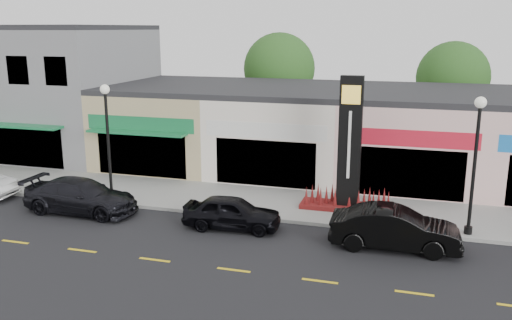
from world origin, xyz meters
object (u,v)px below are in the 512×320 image
at_px(lamp_west_near, 108,131).
at_px(car_black_sedan, 232,212).
at_px(lamp_east_near, 476,152).
at_px(pylon_sign, 349,163).
at_px(car_black_conv, 395,229).
at_px(car_dark_sedan, 81,196).

distance_m(lamp_west_near, car_black_sedan, 7.42).
xyz_separation_m(lamp_east_near, pylon_sign, (-5.00, 1.70, -1.20)).
height_order(lamp_west_near, pylon_sign, pylon_sign).
height_order(car_black_sedan, car_black_conv, car_black_conv).
distance_m(lamp_west_near, car_black_conv, 13.63).
bearing_deg(lamp_west_near, pylon_sign, 8.77).
relative_size(lamp_west_near, lamp_east_near, 1.00).
distance_m(car_black_sedan, car_black_conv, 6.57).
bearing_deg(car_black_sedan, car_dark_sedan, 86.38).
distance_m(lamp_west_near, lamp_east_near, 16.00).
bearing_deg(lamp_east_near, car_dark_sedan, -174.12).
distance_m(car_dark_sedan, car_black_sedan, 7.19).
bearing_deg(lamp_east_near, car_black_conv, -144.39).
distance_m(pylon_sign, car_black_sedan, 5.74).
xyz_separation_m(lamp_west_near, pylon_sign, (11.00, 1.70, -1.20)).
height_order(lamp_west_near, car_dark_sedan, lamp_west_near).
distance_m(pylon_sign, car_black_conv, 4.55).
xyz_separation_m(car_dark_sedan, car_black_conv, (13.74, -0.29, 0.03)).
relative_size(lamp_west_near, car_black_conv, 1.14).
bearing_deg(car_black_conv, car_dark_sedan, 87.31).
relative_size(pylon_sign, car_black_sedan, 1.48).
height_order(lamp_east_near, car_black_conv, lamp_east_near).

